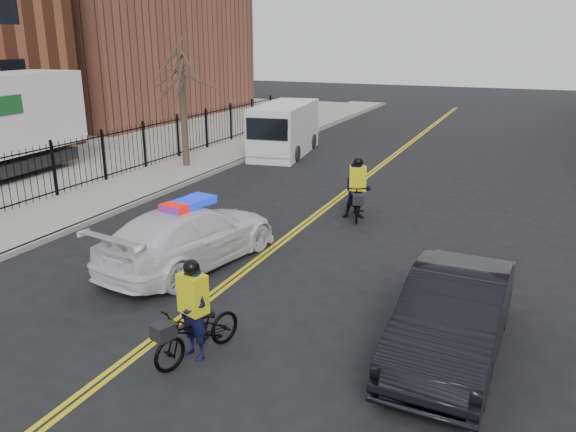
% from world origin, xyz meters
% --- Properties ---
extents(ground, '(120.00, 120.00, 0.00)m').
position_xyz_m(ground, '(0.00, 0.00, 0.00)').
color(ground, black).
rests_on(ground, ground).
extents(center_line_left, '(0.10, 60.00, 0.01)m').
position_xyz_m(center_line_left, '(-0.08, 8.00, 0.01)').
color(center_line_left, yellow).
rests_on(center_line_left, ground).
extents(center_line_right, '(0.10, 60.00, 0.01)m').
position_xyz_m(center_line_right, '(0.08, 8.00, 0.01)').
color(center_line_right, yellow).
rests_on(center_line_right, ground).
extents(sidewalk, '(3.00, 60.00, 0.15)m').
position_xyz_m(sidewalk, '(-7.50, 8.00, 0.07)').
color(sidewalk, gray).
rests_on(sidewalk, ground).
extents(curb, '(0.20, 60.00, 0.15)m').
position_xyz_m(curb, '(-6.00, 8.00, 0.07)').
color(curb, gray).
rests_on(curb, ground).
extents(iron_fence, '(0.12, 28.00, 2.00)m').
position_xyz_m(iron_fence, '(-9.00, 8.00, 1.00)').
color(iron_fence, black).
rests_on(iron_fence, ground).
extents(warehouse_far, '(14.00, 18.00, 14.00)m').
position_xyz_m(warehouse_far, '(-23.00, 24.00, 7.00)').
color(warehouse_far, brown).
rests_on(warehouse_far, ground).
extents(street_tree, '(3.20, 3.20, 4.80)m').
position_xyz_m(street_tree, '(-7.60, 10.00, 3.53)').
color(street_tree, '#362B20').
rests_on(street_tree, sidewalk).
extents(police_cruiser, '(2.89, 5.43, 1.66)m').
position_xyz_m(police_cruiser, '(-1.41, 0.86, 0.76)').
color(police_cruiser, white).
rests_on(police_cruiser, ground).
extents(dark_sedan, '(1.80, 4.69, 1.53)m').
position_xyz_m(dark_sedan, '(5.13, -0.88, 0.76)').
color(dark_sedan, black).
rests_on(dark_sedan, ground).
extents(cargo_van, '(2.89, 5.99, 2.41)m').
position_xyz_m(cargo_van, '(-5.02, 14.59, 1.18)').
color(cargo_van, white).
rests_on(cargo_van, ground).
extents(cyclist_near, '(1.18, 1.98, 1.83)m').
position_xyz_m(cyclist_near, '(1.01, -2.75, 0.64)').
color(cyclist_near, black).
rests_on(cyclist_near, ground).
extents(cyclist_far, '(1.15, 1.99, 1.94)m').
position_xyz_m(cyclist_far, '(1.26, 6.11, 0.77)').
color(cyclist_far, black).
rests_on(cyclist_far, ground).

